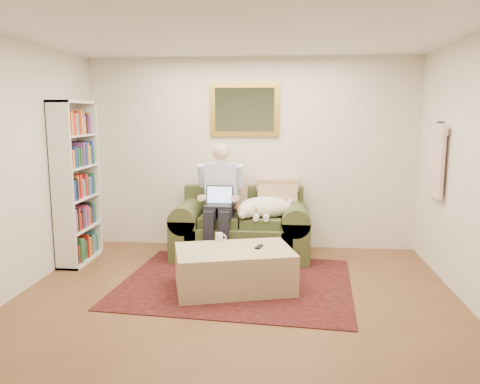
# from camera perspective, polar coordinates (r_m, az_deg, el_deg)

# --- Properties ---
(room_shell) EXTENTS (4.51, 5.00, 2.61)m
(room_shell) POSITION_cam_1_polar(r_m,az_deg,el_deg) (4.32, -0.79, 2.31)
(room_shell) COLOR brown
(room_shell) RESTS_ON ground
(rug) EXTENTS (2.64, 2.18, 0.01)m
(rug) POSITION_cam_1_polar(r_m,az_deg,el_deg) (5.26, -0.46, -10.95)
(rug) COLOR black
(rug) RESTS_ON room_shell
(sofa) EXTENTS (1.75, 0.89, 1.05)m
(sofa) POSITION_cam_1_polar(r_m,az_deg,el_deg) (6.15, 0.18, -5.01)
(sofa) COLOR #47562D
(sofa) RESTS_ON room_shell
(seated_man) EXTENTS (0.58, 0.82, 1.47)m
(seated_man) POSITION_cam_1_polar(r_m,az_deg,el_deg) (5.93, -2.49, -1.26)
(seated_man) COLOR #8CA5D8
(seated_man) RESTS_ON sofa
(laptop) EXTENTS (0.34, 0.27, 0.25)m
(laptop) POSITION_cam_1_polar(r_m,az_deg,el_deg) (5.86, -2.59, -1.04)
(laptop) COLOR black
(laptop) RESTS_ON seated_man
(sleeping_dog) EXTENTS (0.72, 0.45, 0.27)m
(sleeping_dog) POSITION_cam_1_polar(r_m,az_deg,el_deg) (5.96, 3.11, -1.86)
(sleeping_dog) COLOR white
(sleeping_dog) RESTS_ON sofa
(ottoman) EXTENTS (1.37, 1.06, 0.44)m
(ottoman) POSITION_cam_1_polar(r_m,az_deg,el_deg) (5.02, -0.72, -9.37)
(ottoman) COLOR tan
(ottoman) RESTS_ON room_shell
(coffee_mug) EXTENTS (0.08, 0.08, 0.10)m
(coffee_mug) POSITION_cam_1_polar(r_m,az_deg,el_deg) (5.22, -2.55, -5.55)
(coffee_mug) COLOR white
(coffee_mug) RESTS_ON ottoman
(tv_remote) EXTENTS (0.09, 0.16, 0.02)m
(tv_remote) POSITION_cam_1_polar(r_m,az_deg,el_deg) (5.00, 2.35, -6.68)
(tv_remote) COLOR black
(tv_remote) RESTS_ON ottoman
(bookshelf) EXTENTS (0.28, 0.80, 2.00)m
(bookshelf) POSITION_cam_1_polar(r_m,az_deg,el_deg) (6.13, -19.33, 1.07)
(bookshelf) COLOR white
(bookshelf) RESTS_ON room_shell
(wall_mirror) EXTENTS (0.94, 0.04, 0.72)m
(wall_mirror) POSITION_cam_1_polar(r_m,az_deg,el_deg) (6.40, 0.56, 10.01)
(wall_mirror) COLOR gold
(wall_mirror) RESTS_ON room_shell
(hanging_shirt) EXTENTS (0.06, 0.52, 0.90)m
(hanging_shirt) POSITION_cam_1_polar(r_m,az_deg,el_deg) (5.79, 22.82, 3.88)
(hanging_shirt) COLOR beige
(hanging_shirt) RESTS_ON room_shell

